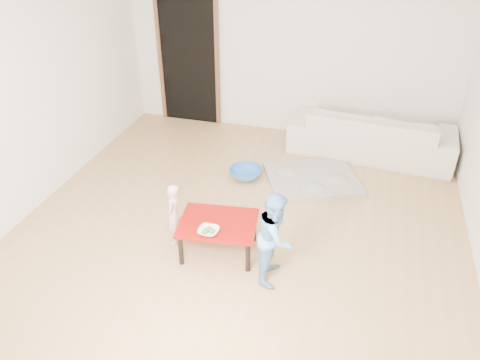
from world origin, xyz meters
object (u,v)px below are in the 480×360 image
at_px(sofa, 371,133).
at_px(child_pink, 173,214).
at_px(red_table, 219,237).
at_px(basin, 246,173).
at_px(child_blue, 276,237).
at_px(bowl, 209,231).

distance_m(sofa, child_pink, 3.30).
relative_size(red_table, child_pink, 1.10).
bearing_deg(child_pink, sofa, 133.05).
bearing_deg(basin, child_pink, -104.42).
relative_size(red_table, child_blue, 0.82).
bearing_deg(sofa, basin, 41.04).
bearing_deg(child_pink, child_blue, 68.43).
xyz_separation_m(red_table, basin, (-0.13, 1.55, -0.13)).
bearing_deg(child_blue, sofa, -14.54).
bearing_deg(basin, bowl, -86.83).
xyz_separation_m(sofa, red_table, (-1.43, -2.70, -0.14)).
distance_m(red_table, child_pink, 0.54).
height_order(red_table, child_blue, child_blue).
height_order(bowl, basin, bowl).
xyz_separation_m(bowl, child_pink, (-0.49, 0.24, -0.06)).
distance_m(child_pink, child_blue, 1.19).
height_order(red_table, bowl, bowl).
distance_m(sofa, bowl, 3.25).
height_order(sofa, basin, sofa).
relative_size(bowl, basin, 0.47).
distance_m(sofa, child_blue, 2.99).
xyz_separation_m(red_table, bowl, (-0.03, -0.21, 0.22)).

